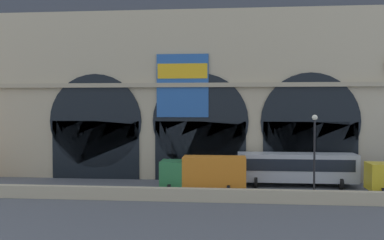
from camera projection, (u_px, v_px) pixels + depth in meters
ground_plane at (196, 190)px, 38.03m from camera, size 200.00×200.00×0.00m
quay_parapet_wall at (191, 195)px, 33.63m from camera, size 90.00×0.70×1.04m
station_building at (202, 78)px, 45.53m from camera, size 45.77×6.26×21.77m
box_truck_center at (204, 173)px, 37.31m from camera, size 7.50×2.91×3.12m
bus_mideast at (296, 167)px, 39.83m from camera, size 11.00×3.25×3.10m
street_lamp_quayside at (314, 146)px, 33.36m from camera, size 0.44×0.44×6.90m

